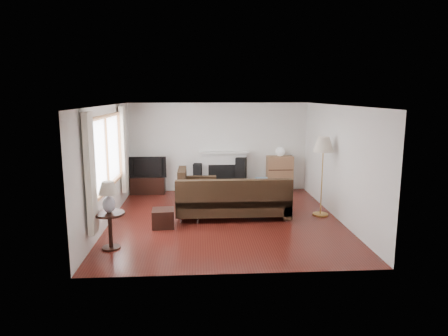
{
  "coord_description": "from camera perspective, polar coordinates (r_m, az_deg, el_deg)",
  "views": [
    {
      "loc": [
        -0.54,
        -8.48,
        2.73
      ],
      "look_at": [
        0.0,
        0.3,
        1.1
      ],
      "focal_mm": 32.0,
      "sensor_mm": 36.0,
      "label": 1
    }
  ],
  "objects": [
    {
      "name": "floor_lamp",
      "position": [
        9.26,
        13.83,
        -1.21
      ],
      "size": [
        0.52,
        0.52,
        1.8
      ],
      "primitive_type": "cube",
      "rotation": [
        0.0,
        0.0,
        -0.13
      ],
      "color": "#B98D40",
      "rests_on": "ground"
    },
    {
      "name": "speaker_left",
      "position": [
        11.28,
        -3.8,
        -1.43
      ],
      "size": [
        0.25,
        0.29,
        0.81
      ],
      "primitive_type": "cube",
      "rotation": [
        0.0,
        0.0,
        -0.11
      ],
      "color": "black",
      "rests_on": "ground"
    },
    {
      "name": "footstool",
      "position": [
        8.47,
        -8.68,
        -7.1
      ],
      "size": [
        0.47,
        0.47,
        0.38
      ],
      "primitive_type": "cube",
      "rotation": [
        0.0,
        0.0,
        0.06
      ],
      "color": "black",
      "rests_on": "ground"
    },
    {
      "name": "curtain_far",
      "position": [
        10.07,
        -14.15,
        2.58
      ],
      "size": [
        0.1,
        0.35,
        2.1
      ],
      "primitive_type": "cube",
      "color": "white",
      "rests_on": "room"
    },
    {
      "name": "window",
      "position": [
        8.58,
        -16.35,
        2.16
      ],
      "size": [
        0.12,
        2.74,
        1.54
      ],
      "primitive_type": "cube",
      "color": "brown",
      "rests_on": "room"
    },
    {
      "name": "side_table",
      "position": [
        7.48,
        -15.93,
        -8.6
      ],
      "size": [
        0.54,
        0.54,
        0.67
      ],
      "primitive_type": "cube",
      "color": "black",
      "rests_on": "ground"
    },
    {
      "name": "room",
      "position": [
        8.63,
        0.12,
        0.62
      ],
      "size": [
        5.1,
        5.6,
        2.54
      ],
      "color": "#4E1711",
      "rests_on": "ground"
    },
    {
      "name": "bookshelf",
      "position": [
        11.46,
        7.94,
        -0.81
      ],
      "size": [
        0.73,
        0.35,
        1.01
      ],
      "primitive_type": "cube",
      "color": "#9A6A47",
      "rests_on": "ground"
    },
    {
      "name": "speaker_right",
      "position": [
        11.29,
        2.44,
        -0.96
      ],
      "size": [
        0.35,
        0.39,
        0.98
      ],
      "primitive_type": "cube",
      "rotation": [
        0.0,
        0.0,
        -0.29
      ],
      "color": "black",
      "rests_on": "ground"
    },
    {
      "name": "table_lamp",
      "position": [
        7.31,
        -16.17,
        -4.06
      ],
      "size": [
        0.34,
        0.34,
        0.55
      ],
      "primitive_type": "cube",
      "color": "silver",
      "rests_on": "side_table"
    },
    {
      "name": "globe_lamp",
      "position": [
        11.36,
        8.02,
        2.31
      ],
      "size": [
        0.26,
        0.26,
        0.26
      ],
      "primitive_type": "sphere",
      "color": "white",
      "rests_on": "bookshelf"
    },
    {
      "name": "curtain_near",
      "position": [
        7.14,
        -18.55,
        -0.79
      ],
      "size": [
        0.1,
        0.35,
        2.1
      ],
      "primitive_type": "cube",
      "color": "white",
      "rests_on": "room"
    },
    {
      "name": "coffee_table",
      "position": [
        10.41,
        0.91,
        -3.39
      ],
      "size": [
        1.22,
        0.7,
        0.47
      ],
      "primitive_type": "cube",
      "rotation": [
        0.0,
        0.0,
        -0.04
      ],
      "color": "olive",
      "rests_on": "ground"
    },
    {
      "name": "sectional_sofa",
      "position": [
        8.96,
        1.24,
        -4.32
      ],
      "size": [
        2.72,
        1.99,
        0.88
      ],
      "primitive_type": "cube",
      "color": "black",
      "rests_on": "ground"
    },
    {
      "name": "fireplace",
      "position": [
        11.35,
        0.02,
        -0.45
      ],
      "size": [
        1.4,
        0.26,
        1.15
      ],
      "primitive_type": "cube",
      "color": "white",
      "rests_on": "room"
    },
    {
      "name": "tv_stand",
      "position": [
        11.36,
        -10.82,
        -2.39
      ],
      "size": [
        0.94,
        0.42,
        0.47
      ],
      "primitive_type": "cube",
      "color": "black",
      "rests_on": "ground"
    },
    {
      "name": "television",
      "position": [
        11.25,
        -10.76,
        0.22
      ],
      "size": [
        1.0,
        0.13,
        0.58
      ],
      "primitive_type": "imported",
      "color": "black",
      "rests_on": "tv_stand"
    }
  ]
}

